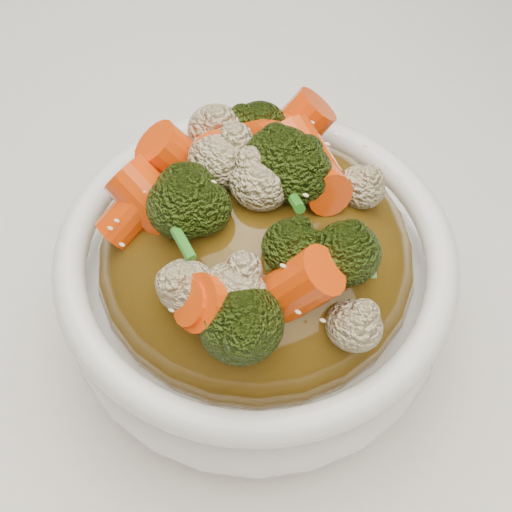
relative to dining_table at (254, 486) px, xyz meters
The scene contains 9 objects.
dining_table is the anchor object (origin of this frame).
tablecloth 0.35m from the dining_table, ahead, with size 1.20×0.80×0.04m, color white.
bowl 0.42m from the dining_table, 57.42° to the right, with size 0.21×0.21×0.08m, color white, non-canonical shape.
sauce_base 0.45m from the dining_table, 57.42° to the right, with size 0.17×0.17×0.09m, color #50370D.
carrots 0.51m from the dining_table, 57.42° to the right, with size 0.17×0.17×0.05m, color #E54207, non-canonical shape.
broccoli 0.50m from the dining_table, 57.42° to the right, with size 0.17×0.17×0.04m, color black, non-canonical shape.
cauliflower 0.50m from the dining_table, 57.42° to the right, with size 0.17×0.17×0.03m, color #C6B487, non-canonical shape.
scallions 0.51m from the dining_table, 57.42° to the right, with size 0.12×0.12×0.02m, color #26701A, non-canonical shape.
sesame_seeds 0.51m from the dining_table, 57.42° to the right, with size 0.15×0.15×0.01m, color beige, non-canonical shape.
Camera 1 is at (0.13, -0.23, 1.15)m, focal length 55.00 mm.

